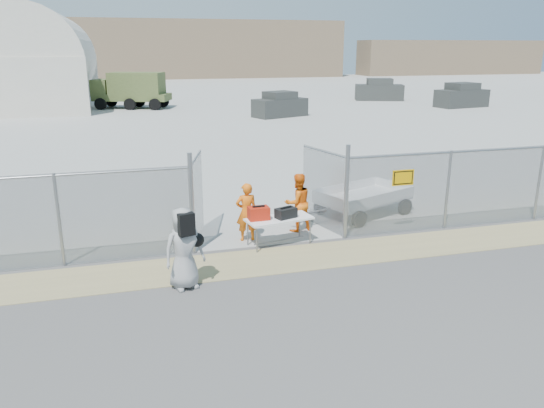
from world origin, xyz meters
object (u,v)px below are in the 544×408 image
object	(u,v)px
visitor	(184,248)
security_worker_right	(298,203)
utility_trailer	(363,200)
folding_table	(279,231)
security_worker_left	(247,212)

from	to	relation	value
visitor	security_worker_right	bearing A→B (deg)	24.12
security_worker_right	utility_trailer	bearing A→B (deg)	-171.84
folding_table	utility_trailer	world-z (taller)	utility_trailer
security_worker_right	visitor	distance (m)	4.39
security_worker_left	utility_trailer	size ratio (longest dim) A/B	0.43
security_worker_left	visitor	size ratio (longest dim) A/B	0.88
folding_table	security_worker_right	size ratio (longest dim) A/B	1.05
security_worker_left	utility_trailer	bearing A→B (deg)	-161.42
security_worker_left	visitor	distance (m)	3.06
security_worker_right	utility_trailer	distance (m)	2.56
security_worker_right	utility_trailer	xyz separation A→B (m)	(2.37, 0.89, -0.37)
security_worker_left	security_worker_right	distance (m)	1.56
security_worker_right	utility_trailer	size ratio (longest dim) A/B	0.45
folding_table	utility_trailer	bearing A→B (deg)	19.19
security_worker_right	visitor	world-z (taller)	visitor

